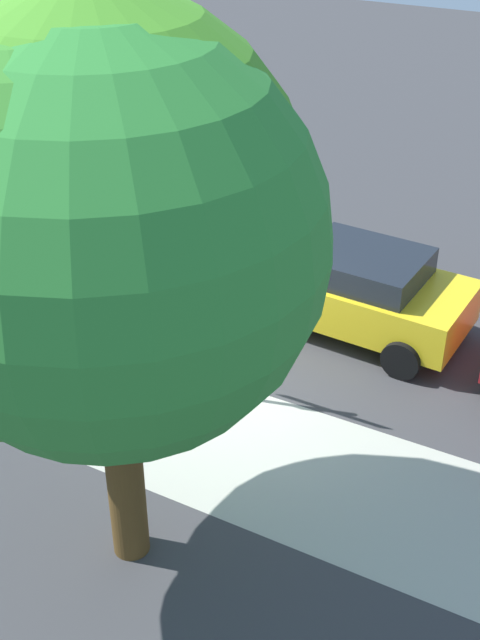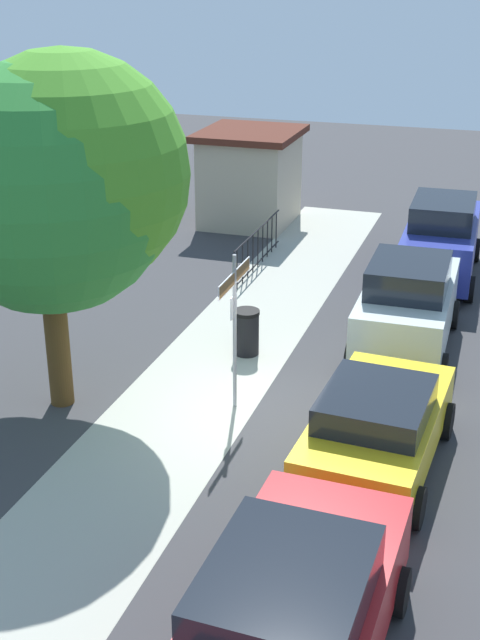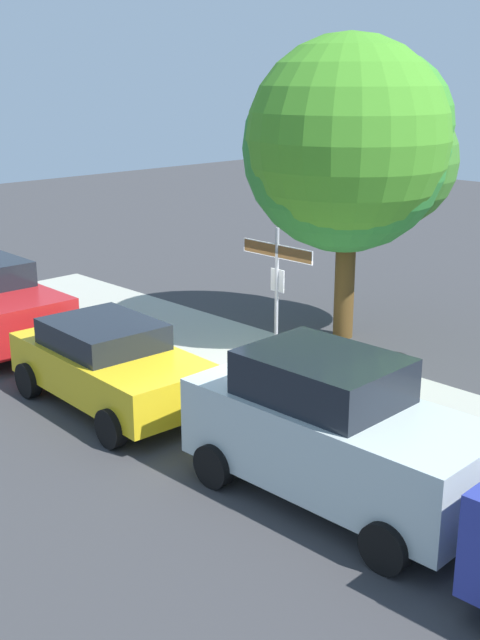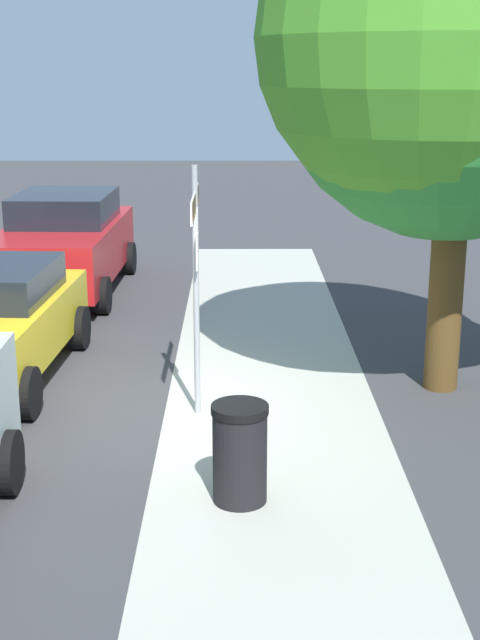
# 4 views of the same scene
# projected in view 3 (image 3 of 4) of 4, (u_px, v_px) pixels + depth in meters

# --- Properties ---
(ground_plane) EXTENTS (60.00, 60.00, 0.00)m
(ground_plane) POSITION_uv_depth(u_px,v_px,m) (259.00, 388.00, 14.99)
(ground_plane) COLOR #38383A
(sidewalk_strip) EXTENTS (24.00, 2.60, 0.00)m
(sidewalk_strip) POSITION_uv_depth(u_px,v_px,m) (389.00, 398.00, 14.49)
(sidewalk_strip) COLOR #A5A698
(sidewalk_strip) RESTS_ON ground_plane
(street_sign) EXTENTS (1.68, 0.07, 2.97)m
(street_sign) POSITION_uv_depth(u_px,v_px,m) (277.00, 278.00, 14.63)
(street_sign) COLOR #9EA0A5
(street_sign) RESTS_ON ground_plane
(shade_tree) EXTENTS (4.48, 4.61, 6.42)m
(shade_tree) POSITION_uv_depth(u_px,v_px,m) (356.00, 143.00, 16.53)
(shade_tree) COLOR #523919
(shade_tree) RESTS_ON ground_plane
(car_yellow) EXTENTS (4.13, 2.23, 1.50)m
(car_yellow) POSITION_uv_depth(u_px,v_px,m) (110.00, 363.00, 13.97)
(car_yellow) COLOR yellow
(car_yellow) RESTS_ON ground_plane
(car_silver) EXTENTS (4.29, 2.04, 2.05)m
(car_silver) POSITION_uv_depth(u_px,v_px,m) (333.00, 431.00, 10.77)
(car_silver) COLOR silver
(car_silver) RESTS_ON ground_plane
(trash_bin) EXTENTS (0.55, 0.55, 0.98)m
(trash_bin) POSITION_uv_depth(u_px,v_px,m) (391.00, 383.00, 13.87)
(trash_bin) COLOR black
(trash_bin) RESTS_ON ground_plane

